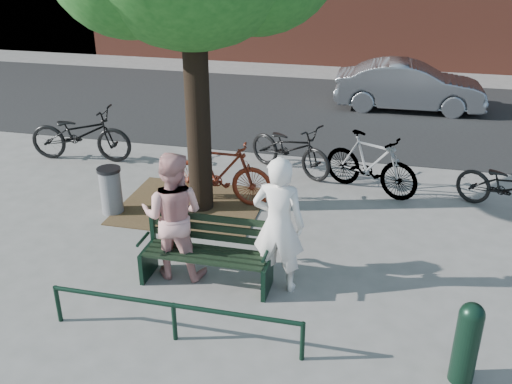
% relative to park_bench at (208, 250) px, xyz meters
% --- Properties ---
extents(ground, '(90.00, 90.00, 0.00)m').
position_rel_park_bench_xyz_m(ground, '(0.00, -0.08, -0.48)').
color(ground, gray).
rests_on(ground, ground).
extents(dirt_pit, '(2.40, 2.00, 0.02)m').
position_rel_park_bench_xyz_m(dirt_pit, '(-1.00, 2.12, -0.47)').
color(dirt_pit, brown).
rests_on(dirt_pit, ground).
extents(road, '(40.00, 7.00, 0.01)m').
position_rel_park_bench_xyz_m(road, '(0.00, 8.42, -0.47)').
color(road, black).
rests_on(road, ground).
extents(park_bench, '(1.74, 0.54, 0.97)m').
position_rel_park_bench_xyz_m(park_bench, '(0.00, 0.00, 0.00)').
color(park_bench, black).
rests_on(park_bench, ground).
extents(guard_railing, '(3.06, 0.06, 0.51)m').
position_rel_park_bench_xyz_m(guard_railing, '(0.00, -1.28, -0.08)').
color(guard_railing, black).
rests_on(guard_railing, ground).
extents(person_left, '(0.69, 0.46, 1.87)m').
position_rel_park_bench_xyz_m(person_left, '(0.95, 0.07, 0.46)').
color(person_left, white).
rests_on(person_left, ground).
extents(person_right, '(0.92, 0.74, 1.80)m').
position_rel_park_bench_xyz_m(person_right, '(-0.49, 0.07, 0.42)').
color(person_right, '#D89894').
rests_on(person_right, ground).
extents(bollard, '(0.26, 0.26, 0.97)m').
position_rel_park_bench_xyz_m(bollard, '(3.20, -1.20, 0.04)').
color(bollard, black).
rests_on(bollard, ground).
extents(litter_bin, '(0.39, 0.39, 0.81)m').
position_rel_park_bench_xyz_m(litter_bin, '(-2.22, 1.61, -0.07)').
color(litter_bin, gray).
rests_on(litter_bin, ground).
extents(bicycle_a, '(2.21, 0.95, 1.13)m').
position_rel_park_bench_xyz_m(bicycle_a, '(-3.93, 3.72, 0.09)').
color(bicycle_a, black).
rests_on(bicycle_a, ground).
extents(bicycle_b, '(1.91, 0.60, 1.14)m').
position_rel_park_bench_xyz_m(bicycle_b, '(-0.54, 2.40, 0.09)').
color(bicycle_b, '#5E1B0D').
rests_on(bicycle_b, ground).
extents(bicycle_c, '(2.02, 1.51, 1.02)m').
position_rel_park_bench_xyz_m(bicycle_c, '(0.39, 4.06, 0.03)').
color(bicycle_c, black).
rests_on(bicycle_c, ground).
extents(bicycle_d, '(1.90, 1.28, 1.11)m').
position_rel_park_bench_xyz_m(bicycle_d, '(1.97, 3.48, 0.08)').
color(bicycle_d, gray).
rests_on(bicycle_d, ground).
extents(bicycle_e, '(1.89, 1.45, 0.95)m').
position_rel_park_bench_xyz_m(bicycle_e, '(4.28, 3.13, -0.00)').
color(bicycle_e, black).
rests_on(bicycle_e, ground).
extents(parked_car, '(3.88, 1.42, 1.27)m').
position_rel_park_bench_xyz_m(parked_car, '(2.67, 9.07, 0.16)').
color(parked_car, gray).
rests_on(parked_car, ground).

